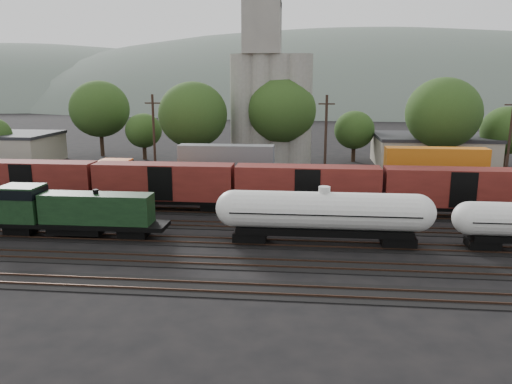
# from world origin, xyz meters

# --- Properties ---
(ground) EXTENTS (600.00, 600.00, 0.00)m
(ground) POSITION_xyz_m (0.00, 0.00, 0.00)
(ground) COLOR black
(tracks) EXTENTS (180.00, 33.20, 0.20)m
(tracks) POSITION_xyz_m (0.00, 0.00, 0.05)
(tracks) COLOR black
(tracks) RESTS_ON ground
(green_locomotive) EXTENTS (16.60, 2.93, 4.39)m
(green_locomotive) POSITION_xyz_m (-12.02, -5.00, 2.51)
(green_locomotive) COLOR black
(green_locomotive) RESTS_ON ground
(tank_car_a) EXTENTS (18.64, 3.34, 4.88)m
(tank_car_a) POSITION_xyz_m (10.98, -5.00, 2.89)
(tank_car_a) COLOR silver
(tank_car_a) RESTS_ON ground
(orange_locomotive) EXTENTS (17.64, 2.94, 4.41)m
(orange_locomotive) POSITION_xyz_m (-8.77, 10.00, 2.52)
(orange_locomotive) COLOR black
(orange_locomotive) RESTS_ON ground
(boxcar_string) EXTENTS (138.20, 2.90, 4.20)m
(boxcar_string) POSITION_xyz_m (-5.81, 5.00, 3.12)
(boxcar_string) COLOR black
(boxcar_string) RESTS_ON ground
(container_wall) EXTENTS (187.80, 2.60, 5.80)m
(container_wall) POSITION_xyz_m (17.46, 15.00, 2.79)
(container_wall) COLOR black
(container_wall) RESTS_ON ground
(grain_silo) EXTENTS (13.40, 5.00, 29.00)m
(grain_silo) POSITION_xyz_m (3.28, 36.00, 11.26)
(grain_silo) COLOR gray
(grain_silo) RESTS_ON ground
(industrial_sheds) EXTENTS (119.38, 17.26, 5.10)m
(industrial_sheds) POSITION_xyz_m (6.63, 35.25, 2.56)
(industrial_sheds) COLOR #9E937F
(industrial_sheds) RESTS_ON ground
(tree_band) EXTENTS (167.09, 23.15, 14.39)m
(tree_band) POSITION_xyz_m (-1.60, 36.83, 8.11)
(tree_band) COLOR black
(tree_band) RESTS_ON ground
(utility_poles) EXTENTS (122.20, 0.36, 12.00)m
(utility_poles) POSITION_xyz_m (0.00, 22.00, 6.21)
(utility_poles) COLOR black
(utility_poles) RESTS_ON ground
(distant_hills) EXTENTS (860.00, 286.00, 130.00)m
(distant_hills) POSITION_xyz_m (23.92, 260.00, -20.56)
(distant_hills) COLOR #59665B
(distant_hills) RESTS_ON ground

